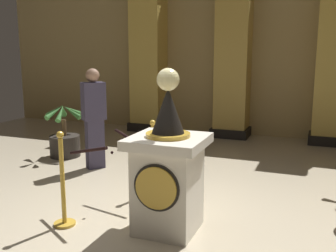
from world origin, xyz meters
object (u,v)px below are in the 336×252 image
object	(u,v)px
pedestal_clock	(168,171)
bystander_guest	(94,116)
stanchion_near	(153,168)
stanchion_far	(63,193)
potted_palm_left	(65,140)

from	to	relation	value
pedestal_clock	bystander_guest	bearing A→B (deg)	139.03
stanchion_near	bystander_guest	distance (m)	1.62
stanchion_far	bystander_guest	xyz separation A→B (m)	(-0.84, 2.01, 0.49)
stanchion_near	potted_palm_left	distance (m)	2.53
stanchion_near	stanchion_far	bearing A→B (deg)	-111.78
stanchion_near	bystander_guest	bearing A→B (deg)	151.95
stanchion_far	potted_palm_left	world-z (taller)	stanchion_far
pedestal_clock	stanchion_far	distance (m)	1.19
pedestal_clock	bystander_guest	world-z (taller)	pedestal_clock
stanchion_near	stanchion_far	size ratio (longest dim) A/B	0.95
stanchion_near	stanchion_far	distance (m)	1.39
pedestal_clock	stanchion_far	bearing A→B (deg)	-164.31
pedestal_clock	potted_palm_left	distance (m)	3.57
pedestal_clock	stanchion_near	distance (m)	1.19
stanchion_far	potted_palm_left	bearing A→B (deg)	125.78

